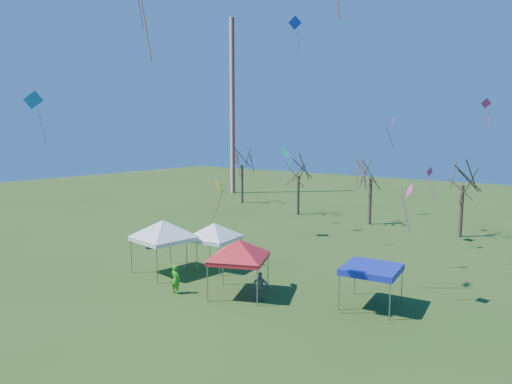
# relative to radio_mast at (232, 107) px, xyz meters

# --- Properties ---
(ground) EXTENTS (140.00, 140.00, 0.00)m
(ground) POSITION_rel_radio_mast_xyz_m (28.00, -34.00, -12.50)
(ground) COLOR #2B4817
(ground) RESTS_ON ground
(radio_mast) EXTENTS (0.70, 0.70, 25.00)m
(radio_mast) POSITION_rel_radio_mast_xyz_m (0.00, 0.00, 0.00)
(radio_mast) COLOR silver
(radio_mast) RESTS_ON ground
(tree_0) EXTENTS (3.83, 3.83, 8.44)m
(tree_0) POSITION_rel_radio_mast_xyz_m (7.15, -6.62, -6.01)
(tree_0) COLOR #3D2D21
(tree_0) RESTS_ON ground
(tree_1) EXTENTS (3.42, 3.42, 7.54)m
(tree_1) POSITION_rel_radio_mast_xyz_m (17.23, -9.35, -6.71)
(tree_1) COLOR #3D2D21
(tree_1) RESTS_ON ground
(tree_2) EXTENTS (3.71, 3.71, 8.18)m
(tree_2) POSITION_rel_radio_mast_xyz_m (25.63, -9.62, -6.21)
(tree_2) COLOR #3D2D21
(tree_2) RESTS_ON ground
(tree_3) EXTENTS (3.59, 3.59, 7.91)m
(tree_3) POSITION_rel_radio_mast_xyz_m (34.03, -9.96, -6.42)
(tree_3) COLOR #3D2D21
(tree_3) RESTS_ON ground
(tent_white_west) EXTENTS (4.45, 4.45, 3.96)m
(tent_white_west) POSITION_rel_radio_mast_xyz_m (21.57, -32.24, -9.30)
(tent_white_west) COLOR gray
(tent_white_west) RESTS_ON ground
(tent_white_mid) EXTENTS (3.89, 3.89, 3.46)m
(tent_white_mid) POSITION_rel_radio_mast_xyz_m (23.31, -29.40, -9.70)
(tent_white_mid) COLOR gray
(tent_white_mid) RESTS_ON ground
(tent_red) EXTENTS (3.83, 3.83, 3.62)m
(tent_red) POSITION_rel_radio_mast_xyz_m (27.92, -32.43, -9.58)
(tent_red) COLOR gray
(tent_red) RESTS_ON ground
(tent_blue) EXTENTS (3.06, 3.06, 2.15)m
(tent_blue) POSITION_rel_radio_mast_xyz_m (34.40, -29.61, -10.53)
(tent_blue) COLOR gray
(tent_blue) RESTS_ON ground
(person_grey) EXTENTS (0.99, 0.73, 1.56)m
(person_grey) POSITION_rel_radio_mast_xyz_m (29.38, -32.40, -11.72)
(person_grey) COLOR slate
(person_grey) RESTS_ON ground
(person_green) EXTENTS (0.63, 0.45, 1.62)m
(person_green) POSITION_rel_radio_mast_xyz_m (24.98, -34.40, -11.69)
(person_green) COLOR green
(person_green) RESTS_ON ground
(kite_19) EXTENTS (0.82, 0.79, 2.19)m
(kite_19) POSITION_rel_radio_mast_xyz_m (36.21, -14.00, -1.51)
(kite_19) COLOR #CA2D76
(kite_19) RESTS_ON ground
(kite_13) EXTENTS (1.28, 1.02, 2.99)m
(kite_13) POSITION_rel_radio_mast_xyz_m (19.10, -14.56, -5.59)
(kite_13) COLOR #0ED2B8
(kite_13) RESTS_ON ground
(kite_22) EXTENTS (0.84, 0.97, 2.82)m
(kite_22) POSITION_rel_radio_mast_xyz_m (33.06, -16.09, -6.61)
(kite_22) COLOR #D02E79
(kite_22) RESTS_ON ground
(kite_17) EXTENTS (0.81, 0.93, 2.68)m
(kite_17) POSITION_rel_radio_mast_xyz_m (35.66, -28.28, -6.57)
(kite_17) COLOR #EF359C
(kite_17) RESTS_ON ground
(kite_14) EXTENTS (1.08, 1.52, 3.95)m
(kite_14) POSITION_rel_radio_mast_xyz_m (10.11, -34.24, -1.24)
(kite_14) COLOR blue
(kite_14) RESTS_ON ground
(kite_2) EXTENTS (1.39, 1.34, 3.44)m
(kite_2) POSITION_rel_radio_mast_xyz_m (17.78, -11.21, 7.25)
(kite_2) COLOR #1535E4
(kite_2) RESTS_ON ground
(kite_1) EXTENTS (0.85, 0.73, 2.05)m
(kite_1) POSITION_rel_radio_mast_xyz_m (26.35, -32.32, -6.54)
(kite_1) COLOR orange
(kite_1) RESTS_ON ground
(kite_11) EXTENTS (0.95, 1.16, 2.57)m
(kite_11) POSITION_rel_radio_mast_xyz_m (29.84, -15.80, -2.86)
(kite_11) COLOR #6019B5
(kite_11) RESTS_ON ground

